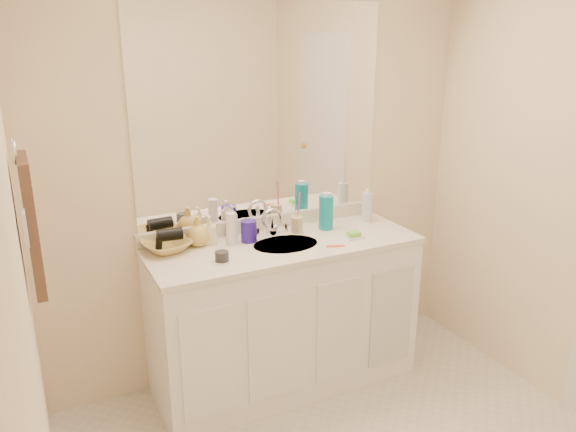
{
  "coord_description": "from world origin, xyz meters",
  "views": [
    {
      "loc": [
        -1.27,
        -1.6,
        1.97
      ],
      "look_at": [
        0.0,
        0.97,
        1.05
      ],
      "focal_mm": 35.0,
      "sensor_mm": 36.0,
      "label": 1
    }
  ],
  "objects": [
    {
      "name": "soap_bottle_white",
      "position": [
        -0.22,
        1.24,
        0.97
      ],
      "size": [
        0.08,
        0.08,
        0.19
      ],
      "primitive_type": "imported",
      "rotation": [
        0.0,
        0.0,
        0.15
      ],
      "color": "silver",
      "rests_on": "countertop"
    },
    {
      "name": "wicker_basket",
      "position": [
        -0.61,
        1.19,
        0.91
      ],
      "size": [
        0.3,
        0.3,
        0.06
      ],
      "primitive_type": "imported",
      "rotation": [
        0.0,
        0.0,
        0.23
      ],
      "color": "tan",
      "rests_on": "countertop"
    },
    {
      "name": "towel_ring",
      "position": [
        -1.27,
        0.77,
        1.55
      ],
      "size": [
        0.01,
        0.11,
        0.11
      ],
      "primitive_type": "torus",
      "rotation": [
        0.0,
        1.57,
        0.0
      ],
      "color": "silver",
      "rests_on": "wall_left"
    },
    {
      "name": "wall_back",
      "position": [
        0.0,
        1.3,
        1.2
      ],
      "size": [
        2.6,
        0.02,
        2.4
      ],
      "primitive_type": "cube",
      "color": "#F7E3C1",
      "rests_on": "floor"
    },
    {
      "name": "clear_pump_bottle",
      "position": [
        0.63,
        1.15,
        0.97
      ],
      "size": [
        0.07,
        0.07,
        0.18
      ],
      "primitive_type": "cylinder",
      "rotation": [
        0.0,
        0.0,
        0.07
      ],
      "color": "silver",
      "rests_on": "countertop"
    },
    {
      "name": "tan_cup",
      "position": [
        0.14,
        1.15,
        0.93
      ],
      "size": [
        0.07,
        0.07,
        0.09
      ],
      "primitive_type": "cylinder",
      "rotation": [
        0.0,
        0.0,
        -0.06
      ],
      "color": "beige",
      "rests_on": "countertop"
    },
    {
      "name": "dark_jar",
      "position": [
        -0.4,
        0.93,
        0.9
      ],
      "size": [
        0.08,
        0.08,
        0.05
      ],
      "primitive_type": "cylinder",
      "rotation": [
        0.0,
        0.0,
        -0.15
      ],
      "color": "#2A2B30",
      "rests_on": "countertop"
    },
    {
      "name": "toothbrush",
      "position": [
        0.15,
        1.15,
        1.03
      ],
      "size": [
        0.01,
        0.04,
        0.18
      ],
      "primitive_type": "cylinder",
      "rotation": [
        0.14,
        0.0,
        0.18
      ],
      "color": "#F13F8D",
      "rests_on": "tan_cup"
    },
    {
      "name": "wall_left",
      "position": [
        -1.3,
        0.0,
        1.2
      ],
      "size": [
        0.02,
        2.6,
        2.4
      ],
      "primitive_type": "cube",
      "color": "#F7E3C1",
      "rests_on": "floor"
    },
    {
      "name": "green_soap",
      "position": [
        0.39,
        0.92,
        0.9
      ],
      "size": [
        0.07,
        0.05,
        0.03
      ],
      "primitive_type": "cube",
      "rotation": [
        0.0,
        0.0,
        -0.02
      ],
      "color": "#76E437",
      "rests_on": "soap_dish"
    },
    {
      "name": "mirror",
      "position": [
        0.0,
        1.29,
        1.56
      ],
      "size": [
        1.48,
        0.01,
        1.2
      ],
      "primitive_type": "cube",
      "color": "white",
      "rests_on": "wall_back"
    },
    {
      "name": "switch_plate",
      "position": [
        -1.27,
        0.57,
        1.3
      ],
      "size": [
        0.01,
        0.08,
        0.13
      ],
      "primitive_type": "cube",
      "color": "silver",
      "rests_on": "wall_left"
    },
    {
      "name": "faucet",
      "position": [
        0.0,
        1.18,
        0.94
      ],
      "size": [
        0.02,
        0.02,
        0.11
      ],
      "primitive_type": "cylinder",
      "color": "silver",
      "rests_on": "countertop"
    },
    {
      "name": "backsplash",
      "position": [
        0.0,
        1.29,
        0.92
      ],
      "size": [
        1.52,
        0.03,
        0.08
      ],
      "primitive_type": "cube",
      "color": "silver",
      "rests_on": "countertop"
    },
    {
      "name": "hair_dryer",
      "position": [
        -0.59,
        1.19,
        0.97
      ],
      "size": [
        0.14,
        0.08,
        0.07
      ],
      "primitive_type": "cylinder",
      "rotation": [
        0.0,
        1.57,
        -0.08
      ],
      "color": "black",
      "rests_on": "wicker_basket"
    },
    {
      "name": "soap_dish",
      "position": [
        0.39,
        0.92,
        0.89
      ],
      "size": [
        0.1,
        0.08,
        0.01
      ],
      "primitive_type": "cube",
      "rotation": [
        0.0,
        0.0,
        -0.08
      ],
      "color": "white",
      "rests_on": "countertop"
    },
    {
      "name": "soap_bottle_cream",
      "position": [
        -0.37,
        1.19,
        0.96
      ],
      "size": [
        0.09,
        0.09,
        0.16
      ],
      "primitive_type": "imported",
      "rotation": [
        0.0,
        0.0,
        -0.35
      ],
      "color": "#EAEABF",
      "rests_on": "countertop"
    },
    {
      "name": "blue_mug",
      "position": [
        -0.17,
        1.13,
        0.94
      ],
      "size": [
        0.11,
        0.11,
        0.12
      ],
      "primitive_type": "cylinder",
      "rotation": [
        0.0,
        0.0,
        -0.3
      ],
      "color": "#2A169A",
      "rests_on": "countertop"
    },
    {
      "name": "mouthwash_bottle",
      "position": [
        0.33,
        1.13,
        0.98
      ],
      "size": [
        0.09,
        0.09,
        0.2
      ],
      "primitive_type": "cylinder",
      "rotation": [
        0.0,
        0.0,
        0.12
      ],
      "color": "#0D8AA4",
      "rests_on": "countertop"
    },
    {
      "name": "vanity_cabinet",
      "position": [
        0.0,
        1.02,
        0.42
      ],
      "size": [
        1.5,
        0.55,
        0.85
      ],
      "primitive_type": "cube",
      "color": "white",
      "rests_on": "floor"
    },
    {
      "name": "soap_bottle_yellow",
      "position": [
        -0.44,
        1.2,
        0.96
      ],
      "size": [
        0.13,
        0.13,
        0.16
      ],
      "primitive_type": "imported",
      "rotation": [
        0.0,
        0.0,
        -0.05
      ],
      "color": "#D7B253",
      "rests_on": "countertop"
    },
    {
      "name": "hand_towel",
      "position": [
        -1.25,
        0.77,
        1.25
      ],
      "size": [
        0.04,
        0.32,
        0.55
      ],
      "primitive_type": "cube",
      "color": "#3B281F",
      "rests_on": "towel_ring"
    },
    {
      "name": "extra_white_bottle",
      "position": [
        -0.27,
        1.14,
        0.97
      ],
      "size": [
        0.07,
        0.07,
        0.18
      ],
      "primitive_type": "cylinder",
      "rotation": [
        0.0,
        0.0,
        -0.19
      ],
      "color": "white",
      "rests_on": "countertop"
    },
    {
      "name": "sink_basin",
      "position": [
        0.0,
        1.0,
        0.87
      ],
      "size": [
        0.37,
        0.37,
        0.02
      ],
      "primitive_type": "cylinder",
      "color": "beige",
      "rests_on": "countertop"
    },
    {
      "name": "orange_comb",
      "position": [
        0.23,
        0.85,
        0.88
      ],
      "size": [
        0.1,
        0.05,
        0.0
      ],
      "primitive_type": "cube",
      "rotation": [
        0.0,
        0.0,
        -0.33
      ],
      "color": "#FF561A",
      "rests_on": "countertop"
    },
    {
      "name": "countertop",
      "position": [
        0.0,
        1.02,
        0.86
      ],
      "size": [
        1.52,
        0.57,
        0.03
      ],
      "primitive_type": "cube",
      "color": "white",
      "rests_on": "vanity_cabinet"
    }
  ]
}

